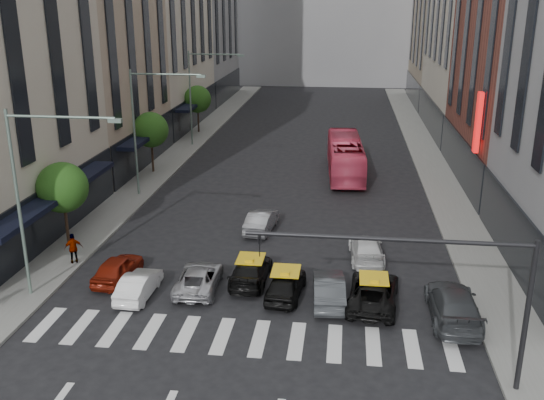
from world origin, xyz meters
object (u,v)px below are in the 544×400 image
(car_white_front, at_px, (139,285))
(taxi_left, at_px, (251,270))
(car_red, at_px, (118,268))
(bus, at_px, (345,157))
(streetlamp_near, at_px, (35,180))
(taxi_center, at_px, (286,284))
(streetlamp_mid, at_px, (146,116))
(pedestrian_far, at_px, (73,248))
(streetlamp_far, at_px, (200,86))

(car_white_front, bearing_deg, taxi_left, -155.24)
(car_red, distance_m, bus, 24.10)
(streetlamp_near, xyz_separation_m, taxi_center, (11.37, 1.46, -5.24))
(taxi_left, distance_m, taxi_center, 2.37)
(streetlamp_mid, bearing_deg, taxi_center, -51.97)
(taxi_left, relative_size, pedestrian_far, 2.62)
(streetlamp_near, distance_m, streetlamp_far, 32.00)
(streetlamp_near, relative_size, streetlamp_far, 1.00)
(car_white_front, bearing_deg, pedestrian_far, -32.21)
(streetlamp_near, distance_m, bus, 27.67)
(streetlamp_near, distance_m, taxi_center, 12.61)
(taxi_center, bearing_deg, car_white_front, 12.32)
(streetlamp_mid, height_order, pedestrian_far, streetlamp_mid)
(streetlamp_near, xyz_separation_m, taxi_left, (9.44, 2.84, -5.27))
(taxi_left, bearing_deg, streetlamp_near, 17.98)
(pedestrian_far, bearing_deg, streetlamp_far, -120.84)
(bus, relative_size, pedestrian_far, 6.63)
(car_white_front, bearing_deg, taxi_center, -171.84)
(streetlamp_mid, distance_m, pedestrian_far, 13.26)
(taxi_center, bearing_deg, streetlamp_near, 12.74)
(pedestrian_far, bearing_deg, streetlamp_mid, -121.78)
(streetlamp_mid, bearing_deg, car_red, -79.14)
(streetlamp_near, distance_m, car_white_front, 6.85)
(car_white_front, height_order, bus, bus)
(streetlamp_near, bearing_deg, taxi_left, 16.74)
(streetlamp_far, distance_m, car_red, 30.35)
(car_red, distance_m, car_white_front, 2.32)
(car_red, height_order, taxi_center, taxi_center)
(streetlamp_mid, relative_size, pedestrian_far, 5.38)
(streetlamp_far, distance_m, taxi_center, 33.01)
(car_white_front, distance_m, pedestrian_far, 5.60)
(bus, xyz_separation_m, pedestrian_far, (-14.39, -19.75, -0.56))
(streetlamp_near, distance_m, taxi_left, 11.18)
(car_white_front, relative_size, taxi_left, 0.84)
(streetlamp_near, relative_size, bus, 0.81)
(streetlamp_mid, height_order, streetlamp_far, same)
(streetlamp_near, relative_size, taxi_center, 2.29)
(streetlamp_mid, height_order, car_red, streetlamp_mid)
(car_white_front, relative_size, bus, 0.33)
(streetlamp_far, relative_size, car_white_front, 2.44)
(streetlamp_near, relative_size, taxi_left, 2.06)
(taxi_left, bearing_deg, streetlamp_mid, -53.09)
(streetlamp_mid, xyz_separation_m, bus, (14.04, 7.44, -4.36))
(taxi_center, distance_m, pedestrian_far, 11.94)
(streetlamp_mid, bearing_deg, streetlamp_near, -90.00)
(car_white_front, relative_size, pedestrian_far, 2.21)
(streetlamp_far, distance_m, bus, 17.01)
(car_white_front, distance_m, taxi_left, 5.60)
(streetlamp_near, xyz_separation_m, streetlamp_far, (0.00, 32.00, 0.00))
(car_white_front, height_order, taxi_left, taxi_left)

